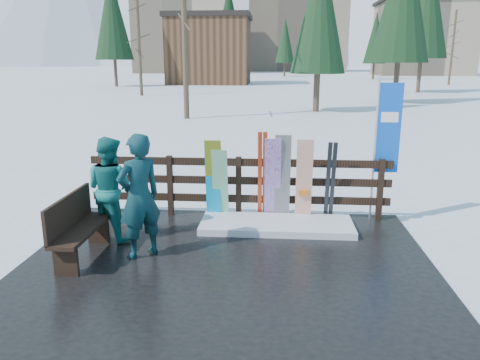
# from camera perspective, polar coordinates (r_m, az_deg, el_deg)

# --- Properties ---
(ground) EXTENTS (700.00, 700.00, 0.00)m
(ground) POSITION_cam_1_polar(r_m,az_deg,el_deg) (6.91, -1.67, -10.93)
(ground) COLOR white
(ground) RESTS_ON ground
(deck) EXTENTS (6.00, 5.00, 0.08)m
(deck) POSITION_cam_1_polar(r_m,az_deg,el_deg) (6.89, -1.67, -10.63)
(deck) COLOR black
(deck) RESTS_ON ground
(fence) EXTENTS (5.60, 0.10, 1.15)m
(fence) POSITION_cam_1_polar(r_m,az_deg,el_deg) (8.72, -0.17, -0.33)
(fence) COLOR black
(fence) RESTS_ON deck
(snow_patch) EXTENTS (2.67, 1.00, 0.12)m
(snow_patch) POSITION_cam_1_polar(r_m,az_deg,el_deg) (8.30, 4.48, -5.48)
(snow_patch) COLOR white
(snow_patch) RESTS_ON deck
(bench) EXTENTS (0.41, 1.50, 0.97)m
(bench) POSITION_cam_1_polar(r_m,az_deg,el_deg) (7.33, -19.26, -5.24)
(bench) COLOR black
(bench) RESTS_ON deck
(snowboard_0) EXTENTS (0.27, 0.21, 1.43)m
(snowboard_0) POSITION_cam_1_polar(r_m,az_deg,el_deg) (8.55, -3.32, -0.29)
(snowboard_0) COLOR #0295CA
(snowboard_0) RESTS_ON deck
(snowboard_1) EXTENTS (0.28, 0.28, 1.34)m
(snowboard_1) POSITION_cam_1_polar(r_m,az_deg,el_deg) (8.54, -2.43, -0.58)
(snowboard_1) COLOR silver
(snowboard_1) RESTS_ON deck
(snowboard_2) EXTENTS (0.29, 0.33, 1.52)m
(snowboard_2) POSITION_cam_1_polar(r_m,az_deg,el_deg) (8.53, -3.17, 0.00)
(snowboard_2) COLOR yellow
(snowboard_2) RESTS_ON deck
(snowboard_3) EXTENTS (0.29, 0.39, 1.57)m
(snowboard_3) POSITION_cam_1_polar(r_m,az_deg,el_deg) (8.45, 3.99, 0.03)
(snowboard_3) COLOR silver
(snowboard_3) RESTS_ON deck
(snowboard_4) EXTENTS (0.28, 0.35, 1.63)m
(snowboard_4) POSITION_cam_1_polar(r_m,az_deg,el_deg) (8.45, 5.19, 0.20)
(snowboard_4) COLOR black
(snowboard_4) RESTS_ON deck
(snowboard_5) EXTENTS (0.29, 0.22, 1.54)m
(snowboard_5) POSITION_cam_1_polar(r_m,az_deg,el_deg) (8.47, 7.81, -0.14)
(snowboard_5) COLOR silver
(snowboard_5) RESTS_ON deck
(ski_pair_a) EXTENTS (0.16, 0.32, 1.66)m
(ski_pair_a) POSITION_cam_1_polar(r_m,az_deg,el_deg) (8.51, 2.74, 0.48)
(ski_pair_a) COLOR #AB3315
(ski_pair_a) RESTS_ON deck
(ski_pair_b) EXTENTS (0.17, 0.30, 1.49)m
(ski_pair_b) POSITION_cam_1_polar(r_m,az_deg,el_deg) (8.59, 10.95, -0.23)
(ski_pair_b) COLOR black
(ski_pair_b) RESTS_ON deck
(rental_flag) EXTENTS (0.45, 0.04, 2.60)m
(rental_flag) POSITION_cam_1_polar(r_m,az_deg,el_deg) (8.77, 17.30, 5.42)
(rental_flag) COLOR silver
(rental_flag) RESTS_ON deck
(person_front) EXTENTS (0.80, 0.79, 1.87)m
(person_front) POSITION_cam_1_polar(r_m,az_deg,el_deg) (7.04, -12.19, -1.96)
(person_front) COLOR #104B40
(person_front) RESTS_ON deck
(person_back) EXTENTS (1.02, 0.93, 1.71)m
(person_back) POSITION_cam_1_polar(r_m,az_deg,el_deg) (7.88, -15.54, -1.02)
(person_back) COLOR #166E6A
(person_back) RESTS_ON deck
(resort_buildings) EXTENTS (73.00, 87.60, 22.60)m
(resort_buildings) POSITION_cam_1_polar(r_m,az_deg,el_deg) (121.81, 4.85, 17.56)
(resort_buildings) COLOR tan
(resort_buildings) RESTS_ON ground
(trees) EXTENTS (42.31, 68.95, 12.57)m
(trees) POSITION_cam_1_polar(r_m,az_deg,el_deg) (56.40, 5.82, 17.12)
(trees) COLOR #382B1E
(trees) RESTS_ON ground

